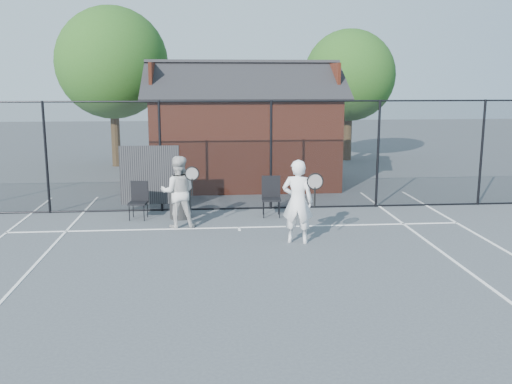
{
  "coord_description": "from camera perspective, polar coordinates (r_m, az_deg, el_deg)",
  "views": [
    {
      "loc": [
        -0.74,
        -10.41,
        3.54
      ],
      "look_at": [
        0.32,
        1.89,
        1.1
      ],
      "focal_mm": 40.0,
      "sensor_mm": 36.0,
      "label": 1
    }
  ],
  "objects": [
    {
      "name": "chair_right",
      "position": [
        14.92,
        1.54,
        -0.53
      ],
      "size": [
        0.52,
        0.54,
        1.03
      ],
      "primitive_type": "cube",
      "rotation": [
        0.0,
        0.0,
        -0.06
      ],
      "color": "black",
      "rests_on": "ground"
    },
    {
      "name": "player_front",
      "position": [
        12.47,
        4.19,
        -0.94
      ],
      "size": [
        0.87,
        0.69,
        1.85
      ],
      "color": "white",
      "rests_on": "ground"
    },
    {
      "name": "clubhouse",
      "position": [
        19.55,
        -1.27,
        5.5
      ],
      "size": [
        6.5,
        4.36,
        4.19
      ],
      "color": "maroon",
      "rests_on": "ground"
    },
    {
      "name": "chair_left",
      "position": [
        14.94,
        -11.71,
        -0.91
      ],
      "size": [
        0.51,
        0.53,
        0.94
      ],
      "primitive_type": "cube",
      "rotation": [
        0.0,
        0.0,
        -0.13
      ],
      "color": "black",
      "rests_on": "ground"
    },
    {
      "name": "court_lines",
      "position": [
        9.78,
        -0.26,
        -10.0
      ],
      "size": [
        11.02,
        18.0,
        0.01
      ],
      "color": "white",
      "rests_on": "ground"
    },
    {
      "name": "waste_bin",
      "position": [
        14.87,
        -7.57,
        -1.1
      ],
      "size": [
        0.57,
        0.57,
        0.8
      ],
      "primitive_type": "cylinder",
      "rotation": [
        0.0,
        0.0,
        -0.03
      ],
      "color": "black",
      "rests_on": "ground"
    },
    {
      "name": "tree_left",
      "position": [
        24.22,
        -14.19,
        12.39
      ],
      "size": [
        4.48,
        4.48,
        6.44
      ],
      "color": "#322514",
      "rests_on": "ground"
    },
    {
      "name": "ground",
      "position": [
        11.03,
        -0.83,
        -7.55
      ],
      "size": [
        80.0,
        80.0,
        0.0
      ],
      "primitive_type": "plane",
      "color": "#43484C",
      "rests_on": "ground"
    },
    {
      "name": "tree_right",
      "position": [
        25.68,
        9.32,
        11.41
      ],
      "size": [
        3.97,
        3.97,
        5.7
      ],
      "color": "#322514",
      "rests_on": "ground"
    },
    {
      "name": "player_back",
      "position": [
        13.89,
        -7.78,
        0.02
      ],
      "size": [
        0.95,
        0.7,
        1.75
      ],
      "color": "silver",
      "rests_on": "ground"
    },
    {
      "name": "fence",
      "position": [
        15.56,
        -3.28,
        3.43
      ],
      "size": [
        22.04,
        3.0,
        3.0
      ],
      "color": "black",
      "rests_on": "ground"
    }
  ]
}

